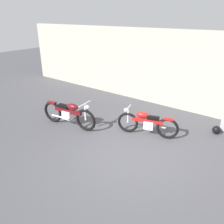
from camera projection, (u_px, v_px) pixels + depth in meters
ground_plane at (129, 157)px, 6.16m from camera, size 40.00×40.00×0.00m
building_wall at (192, 72)px, 8.57m from camera, size 18.00×0.30×3.01m
helmet at (216, 130)px, 7.29m from camera, size 0.27×0.27×0.27m
motorcycle_red at (147, 123)px, 7.10m from camera, size 1.85×0.78×0.86m
motorcycle_maroon at (69, 114)px, 7.65m from camera, size 2.13×0.65×0.96m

